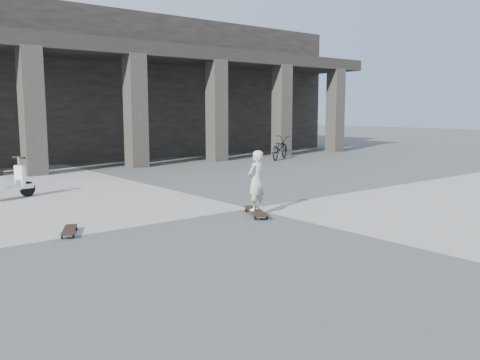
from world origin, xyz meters
TOP-DOWN VIEW (x-y plane):
  - ground at (0.00, 0.00)m, footprint 90.00×90.00m
  - colonnade at (-0.00, 13.77)m, footprint 28.00×8.82m
  - longboard at (-0.37, -0.62)m, footprint 0.68×1.05m
  - skateboard_spare at (-3.78, 0.17)m, footprint 0.52×0.78m
  - child at (-0.37, -0.62)m, footprint 0.49×0.38m
  - bicycle at (7.69, 7.30)m, footprint 1.93×1.48m

SIDE VIEW (x-z plane):
  - ground at x=0.00m, z-range 0.00..0.00m
  - skateboard_spare at x=-3.78m, z-range 0.02..0.12m
  - longboard at x=-0.37m, z-range 0.03..0.14m
  - bicycle at x=7.69m, z-range 0.00..0.97m
  - child at x=-0.37m, z-range 0.11..1.28m
  - colonnade at x=0.00m, z-range 0.03..6.03m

